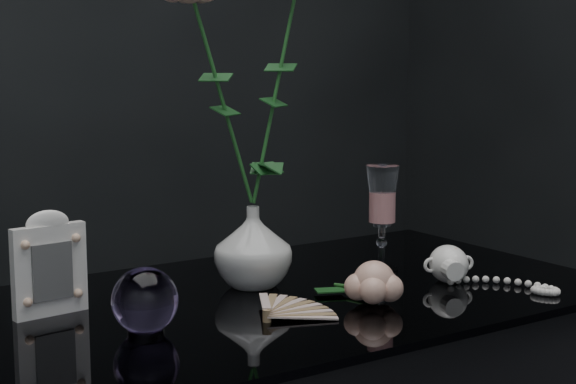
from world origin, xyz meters
TOP-DOWN VIEW (x-y plane):
  - vase at (-0.00, 0.11)m, footprint 0.16×0.16m
  - wine_glass at (0.23, 0.08)m, footprint 0.07×0.07m
  - picture_frame at (-0.32, 0.14)m, footprint 0.12×0.10m
  - paperweight at (-0.25, -0.01)m, footprint 0.11×0.11m
  - paper_fan at (-0.09, -0.06)m, footprint 0.21×0.17m
  - loose_rose at (0.09, -0.07)m, footprint 0.18×0.22m
  - pearl_jar at (0.28, -0.03)m, footprint 0.28×0.28m
  - roses at (-0.00, 0.12)m, footprint 0.27×0.11m

SIDE VIEW (x-z plane):
  - paper_fan at x=-0.09m, z-range 0.76..0.78m
  - pearl_jar at x=0.28m, z-range 0.76..0.83m
  - loose_rose at x=0.09m, z-range 0.76..0.83m
  - paperweight at x=-0.25m, z-range 0.76..0.85m
  - vase at x=0.00m, z-range 0.76..0.89m
  - picture_frame at x=-0.32m, z-range 0.76..0.91m
  - wine_glass at x=0.23m, z-range 0.76..0.94m
  - roses at x=0.00m, z-range 0.88..1.33m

